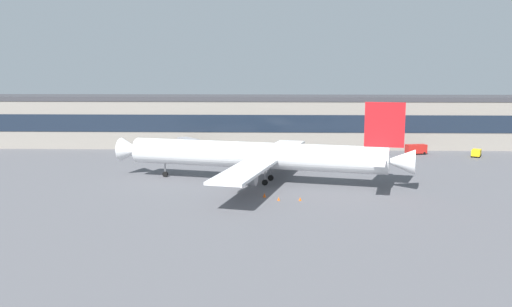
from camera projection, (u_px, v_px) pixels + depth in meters
ground_plane at (243, 180)px, 107.45m from camera, size 600.00×600.00×0.00m
terminal_building at (252, 121)px, 153.72m from camera, size 183.16×16.15×14.26m
airliner at (260, 155)px, 104.15m from camera, size 57.87×50.14×15.88m
catering_truck at (188, 145)px, 139.27m from camera, size 6.47×7.28×4.15m
crew_van at (416, 149)px, 139.10m from camera, size 5.56×3.31×2.55m
baggage_tug at (476, 153)px, 135.26m from camera, size 3.42×4.12×1.85m
traffic_cone_0 at (265, 195)px, 92.77m from camera, size 0.58×0.58×0.73m
traffic_cone_1 at (279, 199)px, 90.45m from camera, size 0.47×0.47×0.59m
traffic_cone_2 at (300, 199)px, 90.32m from camera, size 0.48×0.48×0.60m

